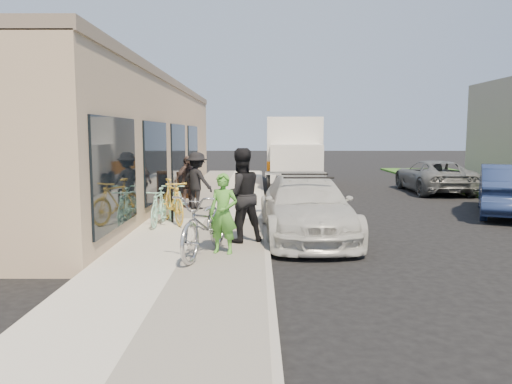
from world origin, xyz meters
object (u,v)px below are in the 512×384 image
object	(u,v)px
man_standing	(240,195)
tandem_bike	(205,224)
sedan_white	(306,207)
woman_rider	(223,213)
sandwich_board	(187,185)
bystander_b	(187,182)
cruiser_bike_b	(176,200)
moving_truck	(294,156)
bike_rack	(172,201)
cruiser_bike_c	(172,201)
far_car_blue	(509,190)
bystander_a	(197,181)
far_car_gray	(433,176)
sedan_silver	(288,188)
cruiser_bike_a	(159,207)

from	to	relation	value
man_standing	tandem_bike	bearing A→B (deg)	39.10
sedan_white	woman_rider	distance (m)	2.78
sandwich_board	bystander_b	world-z (taller)	bystander_b
cruiser_bike_b	moving_truck	bearing A→B (deg)	68.49
bike_rack	cruiser_bike_c	xyz separation A→B (m)	(0.07, -0.38, 0.04)
tandem_bike	woman_rider	world-z (taller)	woman_rider
far_car_blue	cruiser_bike_b	distance (m)	9.63
sandwich_board	cruiser_bike_b	xyz separation A→B (m)	(0.26, -3.85, -0.03)
tandem_bike	man_standing	xyz separation A→B (m)	(0.60, 1.16, 0.39)
sandwich_board	woman_rider	bearing A→B (deg)	-66.59
far_car_blue	bystander_a	bearing A→B (deg)	21.97
bike_rack	bystander_a	world-z (taller)	bystander_a
far_car_gray	tandem_bike	distance (m)	13.82
man_standing	bike_rack	bearing A→B (deg)	-77.55
sandwich_board	cruiser_bike_c	xyz separation A→B (m)	(0.32, -4.80, 0.08)
cruiser_bike_c	bystander_a	world-z (taller)	bystander_a
man_standing	bystander_b	distance (m)	5.18
cruiser_bike_c	woman_rider	bearing A→B (deg)	-90.17
moving_truck	far_car_gray	xyz separation A→B (m)	(5.50, -2.40, -0.71)
bike_rack	sedan_silver	world-z (taller)	sedan_silver
sandwich_board	bystander_a	world-z (taller)	bystander_a
tandem_bike	cruiser_bike_a	world-z (taller)	tandem_bike
sedan_silver	far_car_blue	bearing A→B (deg)	-18.94
sandwich_board	bystander_a	distance (m)	2.56
far_car_gray	man_standing	size ratio (longest dim) A/B	2.43
moving_truck	far_car_blue	size ratio (longest dim) A/B	1.40
man_standing	cruiser_bike_b	world-z (taller)	man_standing
sedan_white	far_car_blue	size ratio (longest dim) A/B	1.08
sandwich_board	moving_truck	world-z (taller)	moving_truck
moving_truck	far_car_blue	bearing A→B (deg)	-52.62
cruiser_bike_a	cruiser_bike_b	bearing A→B (deg)	82.48
cruiser_bike_a	cruiser_bike_c	xyz separation A→B (m)	(0.28, 0.32, 0.10)
woman_rider	moving_truck	bearing A→B (deg)	96.04
sandwich_board	far_car_blue	size ratio (longest dim) A/B	0.20
tandem_bike	man_standing	world-z (taller)	man_standing
sedan_white	far_car_blue	distance (m)	7.02
sedan_silver	cruiser_bike_a	distance (m)	5.98
cruiser_bike_a	cruiser_bike_b	xyz separation A→B (m)	(0.22, 1.26, -0.00)
sedan_white	cruiser_bike_c	size ratio (longest dim) A/B	2.66
sedan_white	bystander_b	xyz separation A→B (m)	(-3.24, 3.72, 0.23)
woman_rider	cruiser_bike_c	size ratio (longest dim) A/B	0.82
cruiser_bike_a	bystander_a	size ratio (longest dim) A/B	0.89
sedan_white	cruiser_bike_a	world-z (taller)	sedan_white
sedan_white	cruiser_bike_b	size ratio (longest dim) A/B	2.85
bystander_a	tandem_bike	bearing A→B (deg)	134.66
far_car_blue	woman_rider	size ratio (longest dim) A/B	3.02
man_standing	cruiser_bike_b	xyz separation A→B (m)	(-1.83, 3.10, -0.52)
far_car_blue	cruiser_bike_a	distance (m)	10.09
bike_rack	cruiser_bike_b	world-z (taller)	cruiser_bike_b
tandem_bike	cruiser_bike_b	world-z (taller)	tandem_bike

